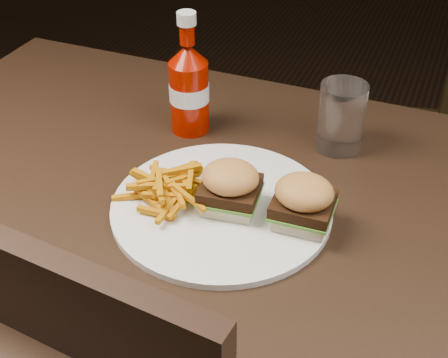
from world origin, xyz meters
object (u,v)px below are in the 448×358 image
at_px(plate, 221,207).
at_px(tumbler, 341,118).
at_px(dining_table, 206,210).
at_px(ketchup_bottle, 189,99).

height_order(plate, tumbler, tumbler).
distance_m(dining_table, tumbler, 0.28).
xyz_separation_m(ketchup_bottle, tumbler, (0.26, 0.04, -0.01)).
bearing_deg(plate, dining_table, 156.33).
relative_size(plate, ketchup_bottle, 2.42).
height_order(plate, ketchup_bottle, ketchup_bottle).
bearing_deg(plate, tumbler, 63.17).
relative_size(dining_table, plate, 3.68).
relative_size(ketchup_bottle, tumbler, 1.10).
distance_m(dining_table, ketchup_bottle, 0.22).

